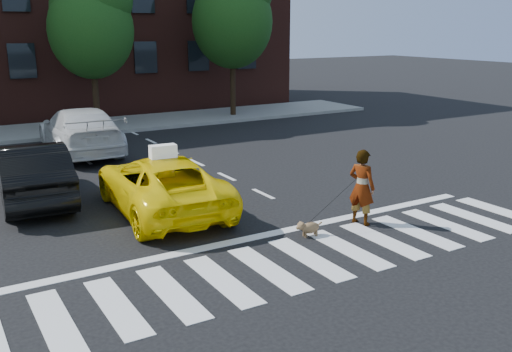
{
  "coord_description": "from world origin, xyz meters",
  "views": [
    {
      "loc": [
        -6.44,
        -8.68,
        4.58
      ],
      "look_at": [
        0.31,
        2.63,
        1.1
      ],
      "focal_mm": 40.0,
      "sensor_mm": 36.0,
      "label": 1
    }
  ],
  "objects_px": {
    "black_sedan": "(32,172)",
    "woman": "(362,187)",
    "tree_mid": "(91,19)",
    "tree_right": "(233,11)",
    "white_suv": "(80,130)",
    "dog": "(308,228)",
    "taxi": "(161,184)"
  },
  "relations": [
    {
      "from": "black_sedan",
      "to": "tree_right",
      "type": "bearing_deg",
      "value": -134.8
    },
    {
      "from": "dog",
      "to": "white_suv",
      "type": "bearing_deg",
      "value": 113.27
    },
    {
      "from": "tree_mid",
      "to": "taxi",
      "type": "bearing_deg",
      "value": -98.75
    },
    {
      "from": "tree_mid",
      "to": "tree_right",
      "type": "relative_size",
      "value": 0.92
    },
    {
      "from": "tree_mid",
      "to": "woman",
      "type": "relative_size",
      "value": 3.91
    },
    {
      "from": "white_suv",
      "to": "dog",
      "type": "height_order",
      "value": "white_suv"
    },
    {
      "from": "tree_mid",
      "to": "white_suv",
      "type": "height_order",
      "value": "tree_mid"
    },
    {
      "from": "tree_mid",
      "to": "tree_right",
      "type": "distance_m",
      "value": 7.01
    },
    {
      "from": "dog",
      "to": "taxi",
      "type": "bearing_deg",
      "value": 134.74
    },
    {
      "from": "white_suv",
      "to": "tree_mid",
      "type": "bearing_deg",
      "value": -109.84
    },
    {
      "from": "woman",
      "to": "black_sedan",
      "type": "bearing_deg",
      "value": 27.28
    },
    {
      "from": "taxi",
      "to": "black_sedan",
      "type": "relative_size",
      "value": 1.07
    },
    {
      "from": "taxi",
      "to": "dog",
      "type": "relative_size",
      "value": 8.19
    },
    {
      "from": "tree_right",
      "to": "tree_mid",
      "type": "bearing_deg",
      "value": 180.0
    },
    {
      "from": "black_sedan",
      "to": "woman",
      "type": "height_order",
      "value": "woman"
    },
    {
      "from": "tree_mid",
      "to": "woman",
      "type": "bearing_deg",
      "value": -83.71
    },
    {
      "from": "tree_mid",
      "to": "taxi",
      "type": "relative_size",
      "value": 1.38
    },
    {
      "from": "taxi",
      "to": "white_suv",
      "type": "distance_m",
      "value": 7.97
    },
    {
      "from": "white_suv",
      "to": "dog",
      "type": "bearing_deg",
      "value": 103.61
    },
    {
      "from": "taxi",
      "to": "white_suv",
      "type": "xyz_separation_m",
      "value": [
        0.0,
        7.97,
        0.13
      ]
    },
    {
      "from": "woman",
      "to": "white_suv",
      "type": "bearing_deg",
      "value": -1.65
    },
    {
      "from": "tree_mid",
      "to": "dog",
      "type": "relative_size",
      "value": 11.26
    },
    {
      "from": "woman",
      "to": "taxi",
      "type": "bearing_deg",
      "value": 28.15
    },
    {
      "from": "tree_right",
      "to": "woman",
      "type": "xyz_separation_m",
      "value": [
        -5.25,
        -15.9,
        -4.36
      ]
    },
    {
      "from": "tree_mid",
      "to": "black_sedan",
      "type": "xyz_separation_m",
      "value": [
        -4.57,
        -10.0,
        -4.06
      ]
    },
    {
      "from": "taxi",
      "to": "woman",
      "type": "bearing_deg",
      "value": 141.63
    },
    {
      "from": "black_sedan",
      "to": "dog",
      "type": "relative_size",
      "value": 7.64
    },
    {
      "from": "tree_mid",
      "to": "taxi",
      "type": "distance_m",
      "value": 13.36
    },
    {
      "from": "tree_mid",
      "to": "dog",
      "type": "xyz_separation_m",
      "value": [
        0.19,
        -15.95,
        -4.64
      ]
    },
    {
      "from": "white_suv",
      "to": "dog",
      "type": "distance_m",
      "value": 11.58
    },
    {
      "from": "woman",
      "to": "dog",
      "type": "height_order",
      "value": "woman"
    },
    {
      "from": "tree_right",
      "to": "black_sedan",
      "type": "xyz_separation_m",
      "value": [
        -11.57,
        -10.0,
        -4.47
      ]
    }
  ]
}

